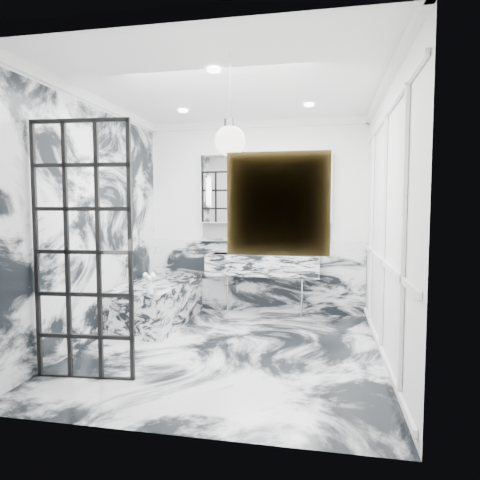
% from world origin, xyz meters
% --- Properties ---
extents(floor, '(3.60, 3.60, 0.00)m').
position_xyz_m(floor, '(0.00, 0.00, 0.00)').
color(floor, silver).
rests_on(floor, ground).
extents(ceiling, '(3.60, 3.60, 0.00)m').
position_xyz_m(ceiling, '(0.00, 0.00, 2.80)').
color(ceiling, white).
rests_on(ceiling, wall_back).
extents(wall_back, '(3.60, 0.00, 3.60)m').
position_xyz_m(wall_back, '(0.00, 1.80, 1.40)').
color(wall_back, white).
rests_on(wall_back, floor).
extents(wall_front, '(3.60, 0.00, 3.60)m').
position_xyz_m(wall_front, '(0.00, -1.80, 1.40)').
color(wall_front, white).
rests_on(wall_front, floor).
extents(wall_left, '(0.00, 3.60, 3.60)m').
position_xyz_m(wall_left, '(-1.60, 0.00, 1.40)').
color(wall_left, white).
rests_on(wall_left, floor).
extents(wall_right, '(0.00, 3.60, 3.60)m').
position_xyz_m(wall_right, '(1.60, 0.00, 1.40)').
color(wall_right, white).
rests_on(wall_right, floor).
extents(marble_clad_back, '(3.18, 0.05, 1.05)m').
position_xyz_m(marble_clad_back, '(0.00, 1.78, 0.53)').
color(marble_clad_back, silver).
rests_on(marble_clad_back, floor).
extents(marble_clad_left, '(0.02, 3.56, 2.68)m').
position_xyz_m(marble_clad_left, '(-1.59, 0.00, 1.34)').
color(marble_clad_left, silver).
rests_on(marble_clad_left, floor).
extents(panel_molding, '(0.03, 3.40, 2.30)m').
position_xyz_m(panel_molding, '(1.58, 0.00, 1.30)').
color(panel_molding, white).
rests_on(panel_molding, floor).
extents(soap_bottle_a, '(0.09, 0.09, 0.21)m').
position_xyz_m(soap_bottle_a, '(0.58, 1.71, 1.20)').
color(soap_bottle_a, '#8C5919').
rests_on(soap_bottle_a, ledge).
extents(soap_bottle_b, '(0.08, 0.08, 0.17)m').
position_xyz_m(soap_bottle_b, '(0.78, 1.71, 1.17)').
color(soap_bottle_b, '#4C4C51').
rests_on(soap_bottle_b, ledge).
extents(soap_bottle_c, '(0.14, 0.14, 0.15)m').
position_xyz_m(soap_bottle_c, '(0.73, 1.71, 1.17)').
color(soap_bottle_c, silver).
rests_on(soap_bottle_c, ledge).
extents(face_pot, '(0.14, 0.14, 0.14)m').
position_xyz_m(face_pot, '(0.28, 1.71, 1.17)').
color(face_pot, white).
rests_on(face_pot, ledge).
extents(amber_bottle, '(0.04, 0.04, 0.10)m').
position_xyz_m(amber_bottle, '(0.26, 1.71, 1.14)').
color(amber_bottle, '#8C5919').
rests_on(amber_bottle, ledge).
extents(flower_vase, '(0.08, 0.08, 0.12)m').
position_xyz_m(flower_vase, '(-0.97, 0.15, 0.61)').
color(flower_vase, silver).
rests_on(flower_vase, bathtub).
extents(crittall_door, '(0.88, 0.11, 2.29)m').
position_xyz_m(crittall_door, '(-1.10, -1.01, 1.15)').
color(crittall_door, black).
rests_on(crittall_door, floor).
extents(artwork, '(0.55, 0.05, 0.55)m').
position_xyz_m(artwork, '(0.71, -1.76, 1.56)').
color(artwork, orange).
rests_on(artwork, wall_front).
extents(pendant_light, '(0.24, 0.24, 0.24)m').
position_xyz_m(pendant_light, '(0.26, -1.10, 2.06)').
color(pendant_light, white).
rests_on(pendant_light, ceiling).
extents(trough_sink, '(1.60, 0.45, 0.30)m').
position_xyz_m(trough_sink, '(0.15, 1.55, 0.73)').
color(trough_sink, silver).
rests_on(trough_sink, wall_back).
extents(ledge, '(1.90, 0.14, 0.04)m').
position_xyz_m(ledge, '(0.15, 1.72, 1.07)').
color(ledge, silver).
rests_on(ledge, wall_back).
extents(subway_tile, '(1.90, 0.03, 0.23)m').
position_xyz_m(subway_tile, '(0.15, 1.78, 1.21)').
color(subway_tile, white).
rests_on(subway_tile, wall_back).
extents(mirror_cabinet, '(1.90, 0.16, 1.00)m').
position_xyz_m(mirror_cabinet, '(0.15, 1.73, 1.82)').
color(mirror_cabinet, white).
rests_on(mirror_cabinet, wall_back).
extents(sconce_left, '(0.07, 0.07, 0.40)m').
position_xyz_m(sconce_left, '(-0.67, 1.63, 1.78)').
color(sconce_left, white).
rests_on(sconce_left, mirror_cabinet).
extents(sconce_right, '(0.07, 0.07, 0.40)m').
position_xyz_m(sconce_right, '(0.97, 1.63, 1.78)').
color(sconce_right, white).
rests_on(sconce_right, mirror_cabinet).
extents(bathtub, '(0.75, 1.65, 0.55)m').
position_xyz_m(bathtub, '(-1.18, 0.90, 0.28)').
color(bathtub, silver).
rests_on(bathtub, floor).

